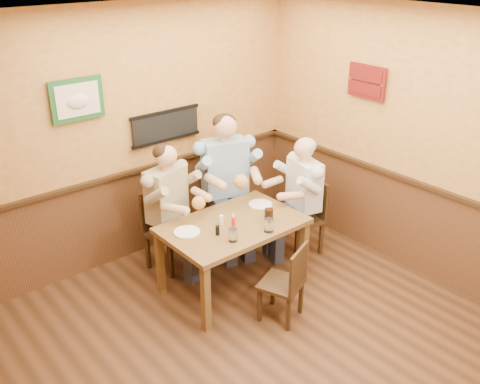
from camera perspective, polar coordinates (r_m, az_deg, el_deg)
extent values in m
plane|color=#361F10|center=(4.68, 1.87, -19.83)|extent=(5.00, 5.00, 0.00)
cube|color=silver|center=(3.36, 2.55, 16.48)|extent=(5.00, 5.00, 0.02)
cube|color=gold|center=(5.76, -14.69, 4.92)|extent=(5.00, 0.02, 2.80)
cube|color=gold|center=(5.66, 21.45, 3.62)|extent=(0.02, 5.00, 2.80)
cube|color=brown|center=(6.10, -13.71, -3.09)|extent=(5.00, 0.02, 1.00)
cube|color=brown|center=(6.00, 20.03, -4.43)|extent=(0.02, 5.00, 1.00)
cube|color=black|center=(6.06, -7.92, 6.99)|extent=(0.88, 0.03, 0.34)
cube|color=#1C5427|center=(5.50, -16.98, 9.40)|extent=(0.54, 0.03, 0.42)
cube|color=maroon|center=(6.01, 13.37, 11.37)|extent=(0.03, 0.48, 0.36)
cube|color=brown|center=(5.37, -0.75, -3.60)|extent=(1.40, 0.90, 0.05)
cube|color=brown|center=(4.99, -3.67, -11.29)|extent=(0.07, 0.07, 0.70)
cube|color=brown|center=(5.70, 6.81, -6.36)|extent=(0.07, 0.07, 0.70)
cube|color=brown|center=(5.53, -8.51, -7.52)|extent=(0.07, 0.07, 0.70)
cube|color=brown|center=(6.18, 1.60, -3.51)|extent=(0.07, 0.07, 0.70)
cylinder|color=white|center=(5.02, -0.77, -4.62)|extent=(0.09, 0.09, 0.13)
cylinder|color=white|center=(5.19, 3.11, -3.57)|extent=(0.10, 0.10, 0.14)
cylinder|color=black|center=(5.42, 3.09, -2.40)|extent=(0.11, 0.11, 0.12)
cylinder|color=red|center=(5.19, -0.70, -3.35)|extent=(0.05, 0.05, 0.16)
cylinder|color=white|center=(5.33, -2.00, -2.98)|extent=(0.05, 0.05, 0.10)
cylinder|color=black|center=(5.14, -2.42, -4.09)|extent=(0.05, 0.05, 0.10)
cylinder|color=silver|center=(5.21, -5.68, -4.27)|extent=(0.26, 0.26, 0.02)
cylinder|color=silver|center=(5.73, 2.18, -1.33)|extent=(0.27, 0.27, 0.02)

